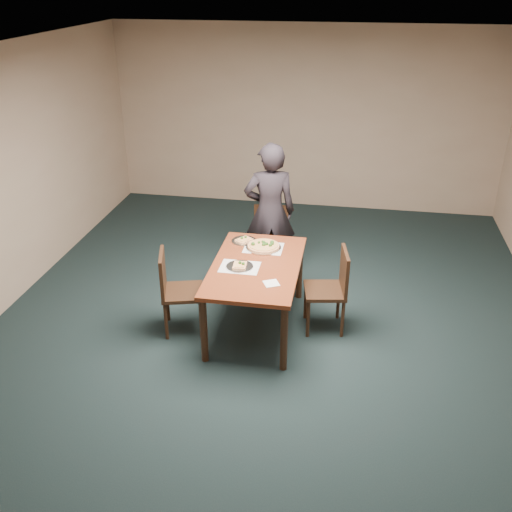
% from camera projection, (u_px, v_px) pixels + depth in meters
% --- Properties ---
extents(ground, '(8.00, 8.00, 0.00)m').
position_uv_depth(ground, '(263.00, 344.00, 5.91)').
color(ground, black).
rests_on(ground, ground).
extents(room_shell, '(8.00, 8.00, 8.00)m').
position_uv_depth(room_shell, '(265.00, 185.00, 5.12)').
color(room_shell, tan).
rests_on(room_shell, ground).
extents(dining_table, '(0.90, 1.50, 0.75)m').
position_uv_depth(dining_table, '(256.00, 272.00, 5.91)').
color(dining_table, '#622613').
rests_on(dining_table, ground).
extents(chair_far, '(0.45, 0.45, 0.91)m').
position_uv_depth(chair_far, '(270.00, 238.00, 7.00)').
color(chair_far, black).
rests_on(chair_far, ground).
extents(chair_left, '(0.52, 0.52, 0.91)m').
position_uv_depth(chair_left, '(175.00, 287.00, 5.93)').
color(chair_left, black).
rests_on(chair_left, ground).
extents(chair_right, '(0.48, 0.48, 0.91)m').
position_uv_depth(chair_right, '(333.00, 286.00, 5.96)').
color(chair_right, black).
rests_on(chair_right, ground).
extents(diner, '(0.71, 0.55, 1.71)m').
position_uv_depth(diner, '(270.00, 212.00, 6.86)').
color(diner, black).
rests_on(diner, ground).
extents(placemat_main, '(0.42, 0.32, 0.00)m').
position_uv_depth(placemat_main, '(263.00, 248.00, 6.22)').
color(placemat_main, white).
rests_on(placemat_main, dining_table).
extents(placemat_near, '(0.40, 0.30, 0.00)m').
position_uv_depth(placemat_near, '(240.00, 267.00, 5.82)').
color(placemat_near, white).
rests_on(placemat_near, dining_table).
extents(pizza_pan, '(0.39, 0.39, 0.07)m').
position_uv_depth(pizza_pan, '(264.00, 246.00, 6.21)').
color(pizza_pan, silver).
rests_on(pizza_pan, dining_table).
extents(slice_plate_near, '(0.28, 0.28, 0.06)m').
position_uv_depth(slice_plate_near, '(240.00, 266.00, 5.82)').
color(slice_plate_near, silver).
rests_on(slice_plate_near, dining_table).
extents(slice_plate_far, '(0.28, 0.28, 0.06)m').
position_uv_depth(slice_plate_far, '(244.00, 240.00, 6.37)').
color(slice_plate_far, silver).
rests_on(slice_plate_far, dining_table).
extents(napkin, '(0.19, 0.19, 0.01)m').
position_uv_depth(napkin, '(271.00, 283.00, 5.52)').
color(napkin, white).
rests_on(napkin, dining_table).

